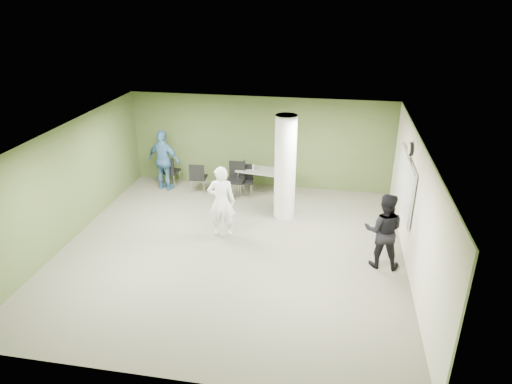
% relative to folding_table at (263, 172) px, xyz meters
% --- Properties ---
extents(floor, '(8.00, 8.00, 0.00)m').
position_rel_folding_table_xyz_m(floor, '(-0.20, -3.38, -0.70)').
color(floor, '#5A5A47').
rests_on(floor, ground).
extents(ceiling, '(8.00, 8.00, 0.00)m').
position_rel_folding_table_xyz_m(ceiling, '(-0.20, -3.38, 2.10)').
color(ceiling, white).
rests_on(ceiling, wall_back).
extents(wall_back, '(8.00, 2.80, 0.02)m').
position_rel_folding_table_xyz_m(wall_back, '(-0.20, 0.62, 0.70)').
color(wall_back, '#445829').
rests_on(wall_back, floor).
extents(wall_left, '(0.02, 8.00, 2.80)m').
position_rel_folding_table_xyz_m(wall_left, '(-4.20, -3.38, 0.70)').
color(wall_left, '#445829').
rests_on(wall_left, floor).
extents(wall_right_cream, '(0.02, 8.00, 2.80)m').
position_rel_folding_table_xyz_m(wall_right_cream, '(3.80, -3.38, 0.70)').
color(wall_right_cream, beige).
rests_on(wall_right_cream, floor).
extents(column, '(0.56, 0.56, 2.80)m').
position_rel_folding_table_xyz_m(column, '(0.80, -1.38, 0.70)').
color(column, silver).
rests_on(column, floor).
extents(whiteboard, '(0.05, 2.30, 1.30)m').
position_rel_folding_table_xyz_m(whiteboard, '(3.72, -2.18, 0.80)').
color(whiteboard, silver).
rests_on(whiteboard, wall_right_cream).
extents(wall_clock, '(0.06, 0.32, 0.32)m').
position_rel_folding_table_xyz_m(wall_clock, '(3.73, -2.18, 1.65)').
color(wall_clock, black).
rests_on(wall_clock, wall_right_cream).
extents(folding_table, '(1.66, 0.93, 1.00)m').
position_rel_folding_table_xyz_m(folding_table, '(0.00, 0.00, 0.00)').
color(folding_table, gray).
rests_on(folding_table, floor).
extents(wastebasket, '(0.28, 0.28, 0.32)m').
position_rel_folding_table_xyz_m(wastebasket, '(-0.96, -0.60, -0.54)').
color(wastebasket, '#4C4C4C').
rests_on(wastebasket, floor).
extents(chair_back_left, '(0.54, 0.54, 0.99)m').
position_rel_folding_table_xyz_m(chair_back_left, '(-2.94, -0.02, -0.12)').
color(chair_back_left, black).
rests_on(chair_back_left, floor).
extents(chair_back_right, '(0.50, 0.50, 0.95)m').
position_rel_folding_table_xyz_m(chair_back_right, '(-1.93, -0.31, -0.14)').
color(chair_back_right, black).
rests_on(chair_back_right, floor).
extents(chair_table_left, '(0.52, 0.52, 1.02)m').
position_rel_folding_table_xyz_m(chair_table_left, '(-0.77, -0.24, -0.10)').
color(chair_table_left, black).
rests_on(chair_table_left, floor).
extents(chair_table_right, '(0.50, 0.50, 0.90)m').
position_rel_folding_table_xyz_m(chair_table_right, '(-0.51, -0.12, -0.17)').
color(chair_table_right, black).
rests_on(chair_table_right, floor).
extents(woman_white, '(0.73, 0.53, 1.83)m').
position_rel_folding_table_xyz_m(woman_white, '(-0.59, -2.69, 0.22)').
color(woman_white, white).
rests_on(woman_white, floor).
extents(man_black, '(0.89, 0.72, 1.74)m').
position_rel_folding_table_xyz_m(man_black, '(3.20, -3.43, 0.17)').
color(man_black, black).
rests_on(man_black, floor).
extents(man_blue, '(1.17, 0.69, 1.86)m').
position_rel_folding_table_xyz_m(man_blue, '(-3.00, -0.21, 0.23)').
color(man_blue, '#39688F').
rests_on(man_blue, floor).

